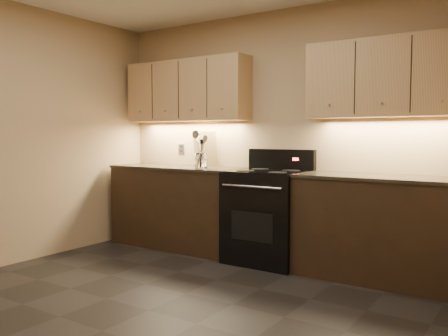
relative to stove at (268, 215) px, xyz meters
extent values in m
plane|color=black|center=(-0.08, -1.68, -0.48)|extent=(4.00, 4.00, 0.00)
cube|color=tan|center=(-0.08, 0.32, 0.82)|extent=(4.00, 0.04, 2.60)
cube|color=black|center=(-1.18, 0.02, -0.03)|extent=(1.60, 0.60, 0.90)
cube|color=#362E22|center=(-1.18, 0.02, 0.44)|extent=(1.62, 0.62, 0.03)
cube|color=black|center=(1.10, 0.02, -0.03)|extent=(1.44, 0.60, 0.90)
cube|color=#362E22|center=(1.10, 0.02, 0.44)|extent=(1.46, 0.62, 0.03)
cube|color=black|center=(0.00, -0.01, -0.02)|extent=(0.76, 0.65, 0.92)
cube|color=black|center=(0.00, -0.01, 0.45)|extent=(0.70, 0.60, 0.01)
cube|color=black|center=(0.00, 0.28, 0.55)|extent=(0.76, 0.07, 0.22)
cube|color=red|center=(0.18, 0.24, 0.56)|extent=(0.06, 0.00, 0.03)
cylinder|color=silver|center=(0.00, -0.35, 0.32)|extent=(0.65, 0.02, 0.02)
cube|color=black|center=(0.00, -0.33, -0.07)|extent=(0.46, 0.00, 0.28)
cylinder|color=black|center=(-0.18, -0.16, 0.45)|extent=(0.18, 0.18, 0.00)
cylinder|color=black|center=(0.18, -0.16, 0.45)|extent=(0.18, 0.18, 0.00)
cylinder|color=black|center=(-0.18, 0.14, 0.45)|extent=(0.18, 0.18, 0.00)
cylinder|color=black|center=(0.18, 0.14, 0.45)|extent=(0.18, 0.18, 0.00)
cube|color=tan|center=(-1.18, 0.17, 1.32)|extent=(1.60, 0.30, 0.70)
cube|color=tan|center=(1.10, 0.17, 1.32)|extent=(1.44, 0.30, 0.70)
cube|color=#B2B5BA|center=(-1.38, 0.31, 0.64)|extent=(0.08, 0.01, 0.12)
cylinder|color=white|center=(-0.76, -0.11, 0.53)|extent=(0.17, 0.17, 0.17)
cylinder|color=white|center=(-0.76, -0.11, 0.46)|extent=(0.13, 0.13, 0.02)
cube|color=tan|center=(-0.98, 0.27, 0.65)|extent=(0.33, 0.11, 0.41)
camera|label=1|loc=(2.28, -4.20, 0.81)|focal=38.00mm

